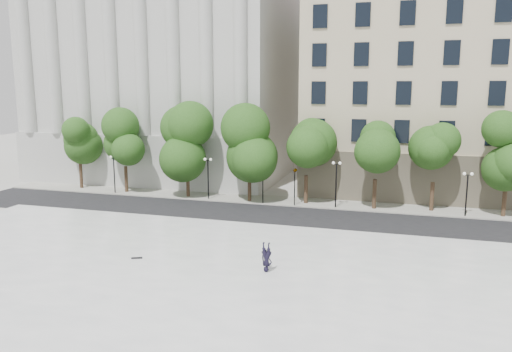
{
  "coord_description": "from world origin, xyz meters",
  "views": [
    {
      "loc": [
        11.96,
        -23.28,
        11.24
      ],
      "look_at": [
        2.26,
        10.0,
        5.05
      ],
      "focal_mm": 35.0,
      "sensor_mm": 36.0,
      "label": 1
    }
  ],
  "objects_px": {
    "traffic_light_west": "(263,166)",
    "traffic_light_east": "(295,169)",
    "person_lying": "(267,268)",
    "skateboard": "(137,258)"
  },
  "relations": [
    {
      "from": "traffic_light_west",
      "to": "person_lying",
      "type": "relative_size",
      "value": 2.38
    },
    {
      "from": "traffic_light_west",
      "to": "traffic_light_east",
      "type": "relative_size",
      "value": 1.02
    },
    {
      "from": "traffic_light_west",
      "to": "skateboard",
      "type": "height_order",
      "value": "traffic_light_west"
    },
    {
      "from": "traffic_light_east",
      "to": "skateboard",
      "type": "height_order",
      "value": "traffic_light_east"
    },
    {
      "from": "traffic_light_west",
      "to": "skateboard",
      "type": "relative_size",
      "value": 6.12
    },
    {
      "from": "traffic_light_west",
      "to": "person_lying",
      "type": "xyz_separation_m",
      "value": [
        5.32,
        -18.41,
        -3.04
      ]
    },
    {
      "from": "traffic_light_west",
      "to": "traffic_light_east",
      "type": "xyz_separation_m",
      "value": [
        3.13,
        0.0,
        -0.07
      ]
    },
    {
      "from": "skateboard",
      "to": "person_lying",
      "type": "bearing_deg",
      "value": -22.7
    },
    {
      "from": "person_lying",
      "to": "skateboard",
      "type": "bearing_deg",
      "value": -177.35
    },
    {
      "from": "person_lying",
      "to": "skateboard",
      "type": "xyz_separation_m",
      "value": [
        -8.57,
        -0.1,
        -0.21
      ]
    }
  ]
}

